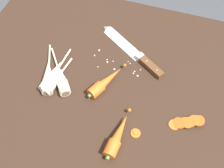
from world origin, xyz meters
TOP-DOWN VIEW (x-y plane):
  - ground_plane at (0.00, 0.00)cm, footprint 120.00×90.00cm
  - chefs_knife at (1.47, 16.73)cm, footprint 31.02×21.60cm
  - whole_carrot at (-2.58, -2.53)cm, footprint 10.47×17.93cm
  - whole_carrot_second at (7.87, -20.83)cm, footprint 5.66×18.84cm
  - parsnip_front at (-18.72, -5.31)cm, footprint 15.92×19.52cm
  - parsnip_mid_left at (-21.95, -5.53)cm, footprint 4.88×21.29cm
  - parsnip_mid_right at (-20.50, -7.40)cm, footprint 5.64×18.17cm
  - parsnip_back at (-23.41, -6.13)cm, footprint 11.45×22.13cm
  - carrot_slice_stack at (27.99, -8.71)cm, footprint 11.16×6.80cm
  - carrot_slice_stray_near at (13.05, -17.12)cm, footprint 3.28×3.28cm
  - mince_crumbs at (-0.67, 8.77)cm, footprint 19.63×9.69cm

SIDE VIEW (x-z plane):
  - ground_plane at x=0.00cm, z-range -4.00..0.00cm
  - mince_crumbs at x=-0.67cm, z-range -0.07..0.74cm
  - carrot_slice_stray_near at x=13.05cm, z-range 0.01..0.71cm
  - chefs_knife at x=1.47cm, z-range -1.44..2.74cm
  - carrot_slice_stack at x=27.99cm, z-range -0.79..3.19cm
  - parsnip_back at x=-23.41cm, z-range -0.02..3.98cm
  - parsnip_front at x=-18.72cm, z-range -0.02..3.98cm
  - parsnip_mid_left at x=-21.95cm, z-range -0.02..3.98cm
  - parsnip_mid_right at x=-20.50cm, z-range -0.02..3.98cm
  - whole_carrot at x=-2.58cm, z-range 0.00..4.20cm
  - whole_carrot_second at x=7.87cm, z-range 0.00..4.20cm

